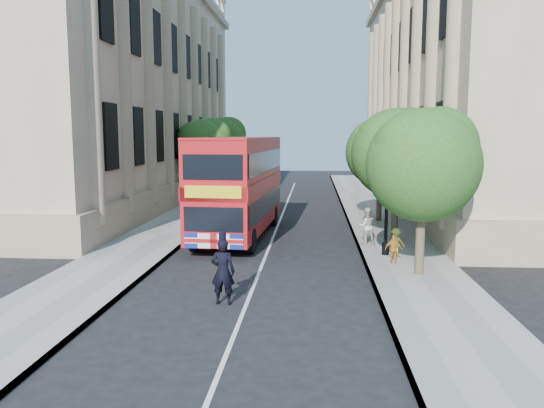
% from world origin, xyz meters
% --- Properties ---
extents(ground, '(120.00, 120.00, 0.00)m').
position_xyz_m(ground, '(0.00, 0.00, 0.00)').
color(ground, black).
rests_on(ground, ground).
extents(pavement_right, '(3.50, 80.00, 0.12)m').
position_xyz_m(pavement_right, '(5.75, 10.00, 0.06)').
color(pavement_right, gray).
rests_on(pavement_right, ground).
extents(pavement_left, '(3.50, 80.00, 0.12)m').
position_xyz_m(pavement_left, '(-5.75, 10.00, 0.06)').
color(pavement_left, gray).
rests_on(pavement_left, ground).
extents(building_right, '(12.00, 38.00, 18.00)m').
position_xyz_m(building_right, '(13.80, 24.00, 9.00)').
color(building_right, tan).
rests_on(building_right, ground).
extents(building_left, '(12.00, 38.00, 18.00)m').
position_xyz_m(building_left, '(-13.80, 24.00, 9.00)').
color(building_left, tan).
rests_on(building_left, ground).
extents(tree_right_near, '(4.00, 4.00, 6.08)m').
position_xyz_m(tree_right_near, '(5.84, 3.03, 4.25)').
color(tree_right_near, '#473828').
rests_on(tree_right_near, ground).
extents(tree_right_mid, '(4.20, 4.20, 6.37)m').
position_xyz_m(tree_right_mid, '(5.84, 9.03, 4.45)').
color(tree_right_mid, '#473828').
rests_on(tree_right_mid, ground).
extents(tree_right_far, '(4.00, 4.00, 6.15)m').
position_xyz_m(tree_right_far, '(5.84, 15.03, 4.31)').
color(tree_right_far, '#473828').
rests_on(tree_right_far, ground).
extents(tree_left_far, '(4.00, 4.00, 6.30)m').
position_xyz_m(tree_left_far, '(-5.96, 22.03, 4.44)').
color(tree_left_far, '#473828').
rests_on(tree_left_far, ground).
extents(tree_left_back, '(4.20, 4.20, 6.65)m').
position_xyz_m(tree_left_back, '(-5.96, 30.03, 4.71)').
color(tree_left_back, '#473828').
rests_on(tree_left_back, ground).
extents(lamp_post, '(0.32, 0.32, 5.16)m').
position_xyz_m(lamp_post, '(5.00, 6.00, 2.51)').
color(lamp_post, black).
rests_on(lamp_post, pavement_right).
extents(double_decker_bus, '(3.42, 10.68, 4.87)m').
position_xyz_m(double_decker_bus, '(-1.69, 10.06, 2.69)').
color(double_decker_bus, '#A90B10').
rests_on(double_decker_bus, ground).
extents(box_van, '(2.51, 5.27, 2.93)m').
position_xyz_m(box_van, '(-2.29, 10.91, 1.43)').
color(box_van, black).
rests_on(box_van, ground).
extents(police_constable, '(0.75, 0.51, 2.00)m').
position_xyz_m(police_constable, '(-0.71, -0.59, 1.00)').
color(police_constable, black).
rests_on(police_constable, ground).
extents(woman_pedestrian, '(0.93, 0.79, 1.70)m').
position_xyz_m(woman_pedestrian, '(4.40, 8.04, 0.97)').
color(woman_pedestrian, beige).
rests_on(woman_pedestrian, pavement_right).
extents(child_a, '(0.70, 0.40, 1.12)m').
position_xyz_m(child_a, '(5.11, 4.49, 0.68)').
color(child_a, orange).
rests_on(child_a, pavement_right).
extents(child_b, '(0.75, 0.44, 1.15)m').
position_xyz_m(child_b, '(5.38, 5.81, 0.69)').
color(child_b, '#EEE651').
rests_on(child_b, pavement_right).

